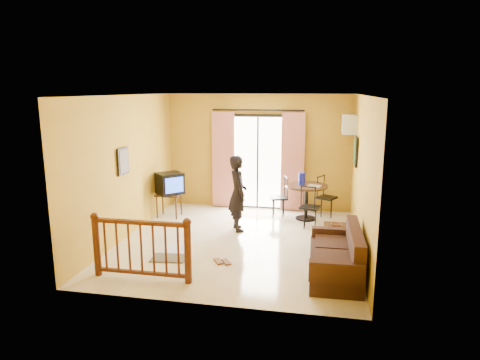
% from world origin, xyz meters
% --- Properties ---
extents(ground, '(5.00, 5.00, 0.00)m').
position_xyz_m(ground, '(0.00, 0.00, 0.00)').
color(ground, beige).
rests_on(ground, ground).
extents(room_shell, '(5.00, 5.00, 5.00)m').
position_xyz_m(room_shell, '(0.00, 0.00, 1.70)').
color(room_shell, white).
rests_on(room_shell, ground).
extents(balcony_door, '(2.25, 0.14, 2.46)m').
position_xyz_m(balcony_door, '(0.00, 2.43, 1.19)').
color(balcony_door, black).
rests_on(balcony_door, ground).
extents(tv_table, '(0.55, 0.46, 0.55)m').
position_xyz_m(tv_table, '(-1.90, 1.35, 0.47)').
color(tv_table, black).
rests_on(tv_table, ground).
extents(television, '(0.73, 0.73, 0.49)m').
position_xyz_m(television, '(-1.87, 1.35, 0.79)').
color(television, black).
rests_on(television, tv_table).
extents(picture_left, '(0.05, 0.42, 0.52)m').
position_xyz_m(picture_left, '(-2.22, -0.20, 1.55)').
color(picture_left, black).
rests_on(picture_left, room_shell).
extents(dining_table, '(0.95, 0.95, 0.79)m').
position_xyz_m(dining_table, '(1.22, 1.76, 0.63)').
color(dining_table, black).
rests_on(dining_table, ground).
extents(water_jug, '(0.15, 0.15, 0.27)m').
position_xyz_m(water_jug, '(1.11, 1.77, 0.93)').
color(water_jug, '#131BBB').
rests_on(water_jug, dining_table).
extents(serving_tray, '(0.32, 0.26, 0.02)m').
position_xyz_m(serving_tray, '(1.39, 1.66, 0.80)').
color(serving_tray, beige).
rests_on(serving_tray, dining_table).
extents(dining_chairs, '(1.61, 1.44, 0.95)m').
position_xyz_m(dining_chairs, '(1.20, 1.68, 0.00)').
color(dining_chairs, black).
rests_on(dining_chairs, ground).
extents(air_conditioner, '(0.31, 0.60, 0.40)m').
position_xyz_m(air_conditioner, '(2.09, 1.95, 2.15)').
color(air_conditioner, silver).
rests_on(air_conditioner, room_shell).
extents(botanical_print, '(0.05, 0.50, 0.60)m').
position_xyz_m(botanical_print, '(2.22, 1.30, 1.65)').
color(botanical_print, black).
rests_on(botanical_print, room_shell).
extents(coffee_table, '(0.46, 0.83, 0.37)m').
position_xyz_m(coffee_table, '(1.85, 0.06, 0.25)').
color(coffee_table, black).
rests_on(coffee_table, ground).
extents(bowl, '(0.25, 0.25, 0.06)m').
position_xyz_m(bowl, '(1.85, 0.15, 0.40)').
color(bowl, brown).
rests_on(bowl, coffee_table).
extents(sofa, '(0.81, 1.68, 0.80)m').
position_xyz_m(sofa, '(1.85, -1.24, 0.30)').
color(sofa, '#321A13').
rests_on(sofa, ground).
extents(standing_person, '(0.59, 0.68, 1.58)m').
position_xyz_m(standing_person, '(-0.15, 0.71, 0.79)').
color(standing_person, black).
rests_on(standing_person, ground).
extents(stair_balustrade, '(1.63, 0.13, 1.04)m').
position_xyz_m(stair_balustrade, '(-1.15, -1.90, 0.56)').
color(stair_balustrade, '#471E0F').
rests_on(stair_balustrade, ground).
extents(doormat, '(0.64, 0.46, 0.02)m').
position_xyz_m(doormat, '(-1.03, -1.05, 0.01)').
color(doormat, '#4F4B3F').
rests_on(doormat, ground).
extents(sandals, '(0.36, 0.26, 0.03)m').
position_xyz_m(sandals, '(-0.07, -1.04, 0.01)').
color(sandals, brown).
rests_on(sandals, ground).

